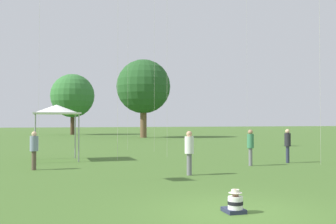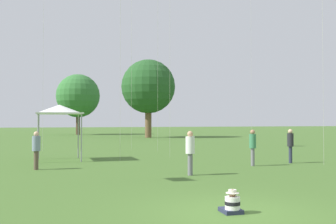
# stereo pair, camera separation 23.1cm
# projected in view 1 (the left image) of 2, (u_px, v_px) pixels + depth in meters

# --- Properties ---
(ground_plane) EXTENTS (300.00, 300.00, 0.00)m
(ground_plane) POSITION_uv_depth(u_px,v_px,m) (236.00, 213.00, 9.48)
(ground_plane) COLOR #426628
(seated_toddler) EXTENTS (0.49, 0.59, 0.58)m
(seated_toddler) POSITION_uv_depth(u_px,v_px,m) (235.00, 204.00, 9.46)
(seated_toddler) COLOR #282D47
(seated_toddler) RESTS_ON ground
(person_standing_0) EXTENTS (0.47, 0.47, 1.80)m
(person_standing_0) POSITION_uv_depth(u_px,v_px,m) (250.00, 144.00, 19.62)
(person_standing_0) COLOR slate
(person_standing_0) RESTS_ON ground
(person_standing_1) EXTENTS (0.53, 0.53, 1.82)m
(person_standing_1) POSITION_uv_depth(u_px,v_px,m) (189.00, 149.00, 16.14)
(person_standing_1) COLOR slate
(person_standing_1) RESTS_ON ground
(person_standing_2) EXTENTS (0.45, 0.45, 1.81)m
(person_standing_2) POSITION_uv_depth(u_px,v_px,m) (288.00, 142.00, 20.98)
(person_standing_2) COLOR #282D42
(person_standing_2) RESTS_ON ground
(person_standing_4) EXTENTS (0.47, 0.47, 1.76)m
(person_standing_4) POSITION_uv_depth(u_px,v_px,m) (34.00, 147.00, 17.89)
(person_standing_4) COLOR brown
(person_standing_4) RESTS_ON ground
(canopy_tent) EXTENTS (2.63, 2.63, 3.17)m
(canopy_tent) POSITION_uv_depth(u_px,v_px,m) (57.00, 110.00, 22.29)
(canopy_tent) COLOR white
(canopy_tent) RESTS_ON ground
(distant_tree_0) EXTENTS (7.50, 7.50, 10.87)m
(distant_tree_0) POSITION_uv_depth(u_px,v_px,m) (143.00, 87.00, 54.60)
(distant_tree_0) COLOR brown
(distant_tree_0) RESTS_ON ground
(distant_tree_1) EXTENTS (7.38, 7.38, 10.33)m
(distant_tree_1) POSITION_uv_depth(u_px,v_px,m) (73.00, 96.00, 66.75)
(distant_tree_1) COLOR #473323
(distant_tree_1) RESTS_ON ground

